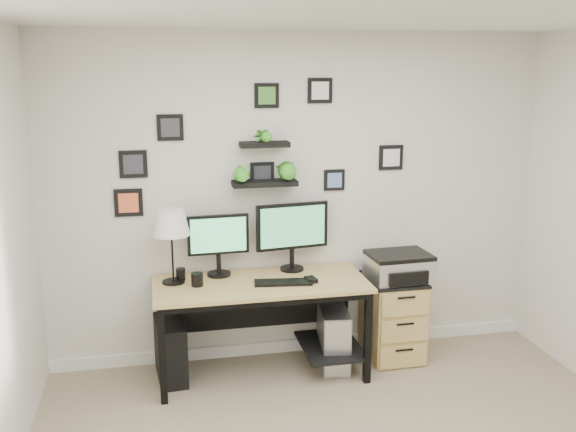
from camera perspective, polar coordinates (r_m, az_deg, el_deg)
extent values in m
plane|color=silver|center=(3.11, 9.87, 18.09)|extent=(4.00, 4.00, 0.00)
plane|color=silver|center=(5.12, 1.06, 1.58)|extent=(4.00, 0.00, 4.00)
cube|color=white|center=(5.49, 1.04, -11.34)|extent=(4.00, 0.03, 0.10)
cube|color=tan|center=(4.84, -2.42, -6.03)|extent=(1.60, 0.70, 0.03)
cube|color=black|center=(4.86, -2.42, -6.48)|extent=(1.54, 0.64, 0.05)
cube|color=black|center=(5.24, -2.99, -7.71)|extent=(1.44, 0.02, 0.41)
cube|color=black|center=(5.16, 3.79, -11.44)|extent=(0.45, 0.63, 0.03)
cube|color=black|center=(4.65, -11.10, -12.11)|extent=(0.05, 0.05, 0.72)
cube|color=black|center=(5.20, -11.23, -9.33)|extent=(0.05, 0.05, 0.72)
cube|color=black|center=(4.88, 7.09, -10.69)|extent=(0.05, 0.05, 0.72)
cube|color=black|center=(5.41, 5.02, -8.22)|extent=(0.05, 0.05, 0.72)
cylinder|color=black|center=(5.01, -6.15, -5.15)|extent=(0.19, 0.19, 0.02)
cylinder|color=black|center=(4.98, -6.17, -4.26)|extent=(0.04, 0.04, 0.16)
cube|color=black|center=(4.91, -6.23, -1.65)|extent=(0.47, 0.05, 0.31)
cube|color=#4CB272|center=(4.89, -6.19, -1.71)|extent=(0.42, 0.02, 0.26)
cylinder|color=black|center=(5.11, 0.35, -4.70)|extent=(0.21, 0.21, 0.02)
cylinder|color=black|center=(5.08, 0.35, -3.80)|extent=(0.04, 0.04, 0.17)
cube|color=black|center=(5.01, 0.37, -0.90)|extent=(0.58, 0.11, 0.37)
cube|color=#4CB272|center=(4.99, 0.45, -0.95)|extent=(0.52, 0.08, 0.31)
cube|color=black|center=(4.79, -0.43, -5.92)|extent=(0.44, 0.19, 0.02)
cube|color=black|center=(4.83, 2.05, -5.67)|extent=(0.09, 0.12, 0.03)
cylinder|color=black|center=(4.89, -10.14, -5.77)|extent=(0.17, 0.17, 0.02)
cylinder|color=black|center=(4.81, -10.26, -2.89)|extent=(0.01, 0.01, 0.51)
cone|color=white|center=(4.76, -10.36, -0.57)|extent=(0.27, 0.27, 0.19)
cylinder|color=black|center=(4.78, -8.08, -5.61)|extent=(0.09, 0.09, 0.10)
cylinder|color=black|center=(4.93, -9.52, -5.13)|extent=(0.07, 0.07, 0.09)
cube|color=black|center=(5.05, -10.39, -11.62)|extent=(0.24, 0.47, 0.46)
cube|color=gray|center=(5.17, 4.06, -10.68)|extent=(0.27, 0.50, 0.48)
cube|color=silver|center=(4.96, 4.46, -11.78)|extent=(0.19, 0.04, 0.44)
cube|color=tan|center=(5.36, 9.26, -8.97)|extent=(0.42, 0.50, 0.65)
cube|color=black|center=(5.24, 9.40, -5.57)|extent=(0.43, 0.51, 0.02)
cube|color=tan|center=(5.22, 10.21, -12.19)|extent=(0.39, 0.02, 0.18)
cylinder|color=black|center=(5.19, 10.30, -11.65)|extent=(0.14, 0.02, 0.02)
cube|color=tan|center=(5.13, 10.31, -10.00)|extent=(0.39, 0.02, 0.18)
cylinder|color=black|center=(5.10, 10.39, -9.43)|extent=(0.14, 0.02, 0.02)
cube|color=tan|center=(5.05, 10.41, -7.74)|extent=(0.39, 0.02, 0.18)
cylinder|color=black|center=(5.02, 10.50, -7.15)|extent=(0.14, 0.02, 0.02)
cube|color=silver|center=(5.18, 9.81, -4.59)|extent=(0.49, 0.39, 0.18)
cube|color=black|center=(5.15, 9.86, -3.45)|extent=(0.49, 0.39, 0.03)
cube|color=black|center=(5.02, 10.71, -5.52)|extent=(0.32, 0.04, 0.11)
cube|color=black|center=(4.94, -2.10, 2.94)|extent=(0.50, 0.18, 0.04)
cube|color=black|center=(4.89, -2.10, 6.38)|extent=(0.38, 0.15, 0.04)
imported|color=green|center=(4.89, -4.08, 4.65)|extent=(0.15, 0.12, 0.27)
imported|color=green|center=(4.95, -0.16, 4.78)|extent=(0.15, 0.15, 0.27)
imported|color=green|center=(4.88, -2.12, 8.10)|extent=(0.13, 0.09, 0.25)
cube|color=black|center=(5.04, 2.86, 11.07)|extent=(0.19, 0.02, 0.19)
cube|color=white|center=(5.03, 2.89, 11.07)|extent=(0.14, 0.00, 0.14)
cube|color=black|center=(5.15, 4.14, 3.21)|extent=(0.17, 0.02, 0.17)
cube|color=#6580B1|center=(5.14, 4.17, 3.19)|extent=(0.12, 0.00, 0.12)
cube|color=black|center=(5.27, 9.14, 5.16)|extent=(0.20, 0.02, 0.20)
cube|color=silver|center=(5.26, 9.18, 5.14)|extent=(0.14, 0.00, 0.14)
cube|color=black|center=(4.93, -13.60, 4.50)|extent=(0.21, 0.02, 0.21)
cube|color=#2F3039|center=(4.92, -13.60, 4.48)|extent=(0.14, 0.00, 0.14)
cube|color=black|center=(4.98, -13.99, 1.16)|extent=(0.21, 0.02, 0.21)
cube|color=#E96236|center=(4.97, -14.00, 1.13)|extent=(0.15, 0.00, 0.15)
cube|color=black|center=(5.01, -2.31, 3.75)|extent=(0.19, 0.02, 0.19)
cube|color=#2B2B31|center=(5.00, -2.28, 3.73)|extent=(0.13, 0.00, 0.13)
cube|color=black|center=(4.95, -1.91, 10.65)|extent=(0.19, 0.02, 0.19)
cube|color=#44872D|center=(4.94, -1.88, 10.65)|extent=(0.13, 0.00, 0.13)
cube|color=black|center=(4.90, -10.43, 7.74)|extent=(0.20, 0.02, 0.20)
cube|color=#313136|center=(4.88, -10.43, 7.73)|extent=(0.14, 0.00, 0.14)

